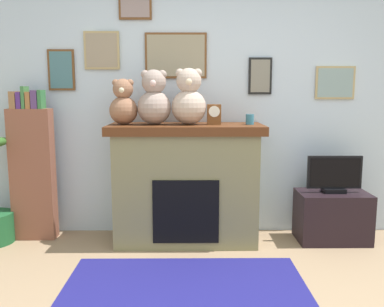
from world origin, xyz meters
TOP-DOWN VIEW (x-y plane):
  - back_wall at (-0.00, 2.00)m, footprint 5.20×0.15m
  - fireplace at (-0.33, 1.66)m, footprint 1.41×0.62m
  - bookshelf at (-1.78, 1.74)m, footprint 0.39×0.16m
  - tv_stand at (1.05, 1.64)m, footprint 0.65×0.40m
  - television at (1.05, 1.64)m, footprint 0.50×0.14m
  - area_rug at (-0.33, 0.70)m, footprint 1.77×1.03m
  - candle_jar at (0.25, 1.64)m, footprint 0.07×0.07m
  - mantel_clock at (-0.08, 1.64)m, footprint 0.12×0.09m
  - teddy_bear_brown at (-0.89, 1.64)m, footprint 0.26×0.26m
  - teddy_bear_grey at (-0.62, 1.64)m, footprint 0.31×0.31m
  - teddy_bear_cream at (-0.30, 1.64)m, footprint 0.31×0.31m

SIDE VIEW (x-z plane):
  - area_rug at x=-0.33m, z-range 0.00..0.01m
  - tv_stand at x=1.05m, z-range 0.00..0.47m
  - fireplace at x=-0.33m, z-range 0.01..1.11m
  - television at x=1.05m, z-range 0.46..0.80m
  - bookshelf at x=-1.78m, z-range -0.05..1.40m
  - candle_jar at x=0.25m, z-range 1.11..1.20m
  - mantel_clock at x=-0.08m, z-range 1.11..1.29m
  - teddy_bear_brown at x=-0.89m, z-range 1.08..1.50m
  - back_wall at x=0.00m, z-range 0.00..2.60m
  - teddy_bear_grey at x=-0.62m, z-range 1.08..1.57m
  - teddy_bear_cream at x=-0.30m, z-range 1.08..1.59m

